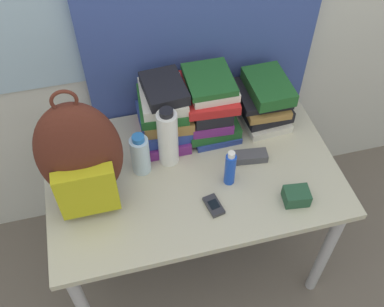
{
  "coord_description": "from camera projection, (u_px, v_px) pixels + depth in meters",
  "views": [
    {
      "loc": [
        -0.28,
        -0.73,
        2.14
      ],
      "look_at": [
        0.0,
        0.37,
        0.81
      ],
      "focal_mm": 42.0,
      "sensor_mm": 36.0,
      "label": 1
    }
  ],
  "objects": [
    {
      "name": "book_stack_right",
      "position": [
        264.0,
        100.0,
        1.94
      ],
      "size": [
        0.23,
        0.28,
        0.21
      ],
      "color": "silver",
      "rests_on": "desk"
    },
    {
      "name": "book_stack_left",
      "position": [
        164.0,
        112.0,
        1.85
      ],
      "size": [
        0.23,
        0.28,
        0.29
      ],
      "color": "#6B2370",
      "rests_on": "desk"
    },
    {
      "name": "sports_bottle",
      "position": [
        168.0,
        138.0,
        1.75
      ],
      "size": [
        0.08,
        0.08,
        0.28
      ],
      "color": "white",
      "rests_on": "desk"
    },
    {
      "name": "backpack",
      "position": [
        81.0,
        158.0,
        1.56
      ],
      "size": [
        0.3,
        0.2,
        0.54
      ],
      "color": "#512319",
      "rests_on": "desk"
    },
    {
      "name": "sunscreen_bottle",
      "position": [
        230.0,
        169.0,
        1.72
      ],
      "size": [
        0.04,
        0.04,
        0.17
      ],
      "color": "blue",
      "rests_on": "desk"
    },
    {
      "name": "camera_pouch",
      "position": [
        296.0,
        196.0,
        1.7
      ],
      "size": [
        0.1,
        0.09,
        0.06
      ],
      "color": "#234C33",
      "rests_on": "desk"
    },
    {
      "name": "sunglasses_case",
      "position": [
        249.0,
        157.0,
        1.84
      ],
      "size": [
        0.16,
        0.07,
        0.04
      ],
      "color": "#47474C",
      "rests_on": "desk"
    },
    {
      "name": "desk",
      "position": [
        192.0,
        182.0,
        1.89
      ],
      "size": [
        1.17,
        0.74,
        0.71
      ],
      "color": "#B7B299",
      "rests_on": "ground_plane"
    },
    {
      "name": "water_bottle",
      "position": [
        140.0,
        154.0,
        1.75
      ],
      "size": [
        0.07,
        0.07,
        0.19
      ],
      "color": "silver",
      "rests_on": "desk"
    },
    {
      "name": "cell_phone",
      "position": [
        214.0,
        206.0,
        1.7
      ],
      "size": [
        0.07,
        0.1,
        0.02
      ],
      "color": "#2D2D33",
      "rests_on": "desk"
    },
    {
      "name": "book_stack_center",
      "position": [
        209.0,
        104.0,
        1.88
      ],
      "size": [
        0.23,
        0.29,
        0.28
      ],
      "color": "navy",
      "rests_on": "desk"
    }
  ]
}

